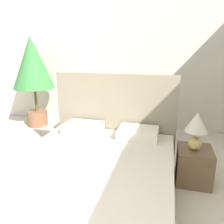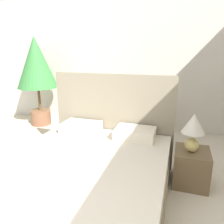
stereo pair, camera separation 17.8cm
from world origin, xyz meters
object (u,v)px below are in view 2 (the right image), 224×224
at_px(armchair_near_window_right, 138,124).
at_px(table_lamp, 193,128).
at_px(armchair_near_window_left, 86,119).
at_px(potted_palm, 36,67).
at_px(nightstand, 191,167).
at_px(bed, 87,176).

relative_size(armchair_near_window_right, table_lamp, 1.88).
xyz_separation_m(armchair_near_window_left, armchair_near_window_right, (1.14, 0.00, 0.00)).
bearing_deg(potted_palm, armchair_near_window_right, -3.02).
distance_m(nightstand, table_lamp, 0.55).
height_order(bed, table_lamp, bed).
relative_size(armchair_near_window_left, table_lamp, 1.88).
bearing_deg(table_lamp, bed, -148.55).
height_order(armchair_near_window_left, armchair_near_window_right, same).
xyz_separation_m(armchair_near_window_left, nightstand, (2.11, -1.37, -0.06)).
bearing_deg(armchair_near_window_right, potted_palm, 173.70).
bearing_deg(armchair_near_window_left, armchair_near_window_right, -6.53).
xyz_separation_m(potted_palm, nightstand, (3.35, -1.50, -1.14)).
xyz_separation_m(armchair_near_window_left, table_lamp, (2.08, -1.39, 0.49)).
height_order(armchair_near_window_right, nightstand, armchair_near_window_right).
relative_size(bed, nightstand, 4.59).
relative_size(bed, table_lamp, 4.39).
distance_m(armchair_near_window_right, nightstand, 1.68).
height_order(armchair_near_window_right, potted_palm, potted_palm).
bearing_deg(armchair_near_window_left, potted_palm, 167.70).
xyz_separation_m(armchair_near_window_right, table_lamp, (0.95, -1.39, 0.49)).
xyz_separation_m(potted_palm, table_lamp, (3.33, -1.51, -0.58)).
bearing_deg(bed, armchair_near_window_right, 84.44).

